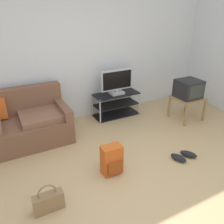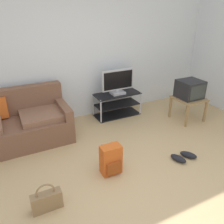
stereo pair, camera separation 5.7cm
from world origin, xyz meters
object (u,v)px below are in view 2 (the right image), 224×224
(handbag, at_px, (47,200))
(sneakers_pair, at_px, (183,157))
(tv_stand, at_px, (117,104))
(backpack, at_px, (111,160))
(side_table, at_px, (189,101))
(crt_tv, at_px, (190,89))
(couch, at_px, (12,126))
(flat_tv, at_px, (118,82))

(handbag, bearing_deg, sneakers_pair, 0.56)
(handbag, bearing_deg, tv_stand, 44.63)
(backpack, xyz_separation_m, sneakers_pair, (1.14, -0.23, -0.17))
(side_table, xyz_separation_m, crt_tv, (-0.00, 0.02, 0.25))
(couch, xyz_separation_m, side_table, (3.29, -0.66, 0.08))
(couch, xyz_separation_m, sneakers_pair, (2.28, -1.69, -0.28))
(tv_stand, bearing_deg, flat_tv, -90.00)
(handbag, bearing_deg, couch, 96.36)
(flat_tv, bearing_deg, handbag, -135.71)
(backpack, xyz_separation_m, handbag, (-0.95, -0.25, -0.08))
(handbag, xyz_separation_m, sneakers_pair, (2.09, 0.02, -0.08))
(tv_stand, bearing_deg, couch, -175.28)
(backpack, distance_m, sneakers_pair, 1.17)
(side_table, bearing_deg, crt_tv, 90.00)
(handbag, bearing_deg, crt_tv, 18.98)
(tv_stand, bearing_deg, handbag, -135.37)
(couch, distance_m, flat_tv, 2.14)
(couch, distance_m, crt_tv, 3.37)
(tv_stand, bearing_deg, crt_tv, -34.18)
(crt_tv, xyz_separation_m, handbag, (-3.10, -1.07, -0.53))
(crt_tv, height_order, handbag, crt_tv)
(crt_tv, bearing_deg, sneakers_pair, -134.12)
(tv_stand, xyz_separation_m, crt_tv, (1.20, -0.81, 0.41))
(sneakers_pair, bearing_deg, couch, 143.47)
(side_table, xyz_separation_m, handbag, (-3.10, -1.05, -0.28))
(crt_tv, relative_size, backpack, 1.05)
(crt_tv, distance_m, handbag, 3.32)
(flat_tv, distance_m, side_table, 1.48)
(flat_tv, xyz_separation_m, sneakers_pair, (0.18, -1.84, -0.70))
(crt_tv, bearing_deg, couch, 168.99)
(flat_tv, bearing_deg, crt_tv, -33.45)
(couch, bearing_deg, flat_tv, 4.11)
(side_table, bearing_deg, couch, 168.72)
(couch, height_order, handbag, couch)
(side_table, bearing_deg, backpack, -159.65)
(couch, relative_size, crt_tv, 4.13)
(couch, height_order, tv_stand, couch)
(couch, relative_size, side_table, 3.43)
(flat_tv, height_order, handbag, flat_tv)
(side_table, height_order, handbag, side_table)
(flat_tv, xyz_separation_m, handbag, (-1.91, -1.86, -0.61))
(handbag, bearing_deg, side_table, 18.71)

